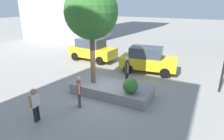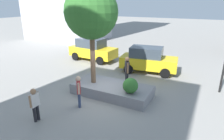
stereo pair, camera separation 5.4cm
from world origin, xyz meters
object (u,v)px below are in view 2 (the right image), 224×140
Objects in this scene: planter_ledge at (112,90)px; skateboarder at (127,69)px; pedestrian_crossing at (35,103)px; plaza_tree at (91,13)px; sedan_parked at (93,49)px; bystander_watching at (79,89)px; taxi_cab at (148,60)px; skateboard at (127,86)px.

planter_ledge is 2.73× the size of skateboarder.
skateboarder is at bearing 57.60° from pedestrian_crossing.
skateboarder is at bearing 8.15° from plaza_tree.
skateboarder is 0.38× the size of sedan_parked.
sedan_parked is at bearing 108.41° from pedestrian_crossing.
plaza_tree reaches higher than skateboarder.
bystander_watching reaches higher than planter_ledge.
taxi_cab is (0.60, 4.65, 0.68)m from planter_ledge.
bystander_watching is at bearing -127.41° from skateboard.
pedestrian_crossing is (-0.59, -3.77, -3.61)m from plaza_tree.
taxi_cab is 6.79m from bystander_watching.
pedestrian_crossing reaches higher than skateboard.
skateboard is at bearing 8.15° from plaza_tree.
skateboarder is 4.86m from pedestrian_crossing.
pedestrian_crossing is 0.95× the size of bystander_watching.
skateboard is (0.83, 0.16, 0.35)m from planter_ledge.
planter_ledge is 4.32m from pedestrian_crossing.
pedestrian_crossing is (-1.75, -3.90, 0.61)m from planter_ledge.
plaza_tree is at bearing -171.85° from skateboard.
skateboarder reaches higher than sedan_parked.
bystander_watching is at bearing -101.97° from taxi_cab.
sedan_parked is at bearing 136.97° from skateboarder.
plaza_tree is at bearing 100.47° from bystander_watching.
skateboard is 0.18× the size of taxi_cab.
taxi_cab reaches higher than pedestrian_crossing.
skateboard is 4.81m from pedestrian_crossing.
taxi_cab is (-0.23, 4.50, -0.63)m from skateboarder.
plaza_tree is 1.23× the size of sedan_parked.
taxi_cab is (5.46, -0.82, -0.03)m from sedan_parked.
plaza_tree is 3.28× the size of skateboarder.
plaza_tree reaches higher than pedestrian_crossing.
skateboard is at bearing 57.60° from pedestrian_crossing.
plaza_tree is 4.04m from bystander_watching.
skateboard is at bearing -153.43° from skateboarder.
plaza_tree is 3.53m from skateboarder.
planter_ledge is 4.74m from taxi_cab.
bystander_watching is (-1.64, -2.15, -0.66)m from skateboarder.
skateboarder reaches higher than taxi_cab.
sedan_parked is 8.50m from bystander_watching.
plaza_tree is 4.36m from skateboard.
taxi_cab is at bearing 78.03° from bystander_watching.
planter_ledge is 5.66× the size of skateboard.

